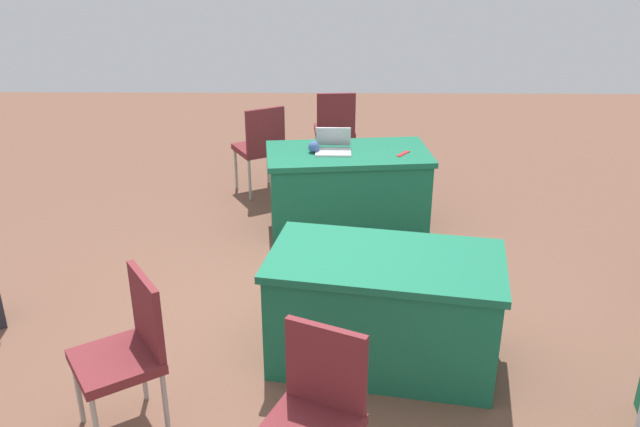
# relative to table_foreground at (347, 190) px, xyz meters

# --- Properties ---
(ground_plane) EXTENTS (14.40, 14.40, 0.00)m
(ground_plane) POSITION_rel_table_foreground_xyz_m (0.39, 1.86, -0.38)
(ground_plane) COLOR brown
(table_foreground) EXTENTS (1.55, 0.93, 0.76)m
(table_foreground) POSITION_rel_table_foreground_xyz_m (0.00, 0.00, 0.00)
(table_foreground) COLOR #196647
(table_foreground) RESTS_ON ground
(table_mid_right) EXTENTS (1.59, 1.06, 0.76)m
(table_mid_right) POSITION_rel_table_foreground_xyz_m (-0.18, 2.07, 0.00)
(table_mid_right) COLOR #196647
(table_mid_right) RESTS_ON ground
(chair_near_front) EXTENTS (0.60, 0.60, 0.96)m
(chair_near_front) POSITION_rel_table_foreground_xyz_m (0.88, -0.85, 0.17)
(chair_near_front) COLOR #9E9993
(chair_near_front) RESTS_ON ground
(chair_tucked_left) EXTENTS (0.58, 0.58, 0.95)m
(chair_tucked_left) POSITION_rel_table_foreground_xyz_m (0.25, 3.25, 0.16)
(chair_tucked_left) COLOR #9E9993
(chair_tucked_left) RESTS_ON ground
(chair_tucked_right) EXTENTS (0.47, 0.47, 0.98)m
(chair_tucked_right) POSITION_rel_table_foreground_xyz_m (0.10, -1.43, 0.19)
(chair_tucked_right) COLOR #9E9993
(chair_tucked_right) RESTS_ON ground
(chair_aisle) EXTENTS (0.61, 0.61, 0.94)m
(chair_aisle) POSITION_rel_table_foreground_xyz_m (1.29, 2.72, 0.16)
(chair_aisle) COLOR #9E9993
(chair_aisle) RESTS_ON ground
(laptop_silver) EXTENTS (0.32, 0.30, 0.21)m
(laptop_silver) POSITION_rel_table_foreground_xyz_m (0.13, 0.00, 0.42)
(laptop_silver) COLOR silver
(laptop_silver) RESTS_ON table_foreground
(yarn_ball) EXTENTS (0.10, 0.10, 0.10)m
(yarn_ball) POSITION_rel_table_foreground_xyz_m (0.31, 0.03, 0.43)
(yarn_ball) COLOR #3F5999
(yarn_ball) RESTS_ON table_foreground
(scissors_red) EXTENTS (0.13, 0.17, 0.01)m
(scissors_red) POSITION_rel_table_foreground_xyz_m (-0.49, 0.07, 0.38)
(scissors_red) COLOR red
(scissors_red) RESTS_ON table_foreground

